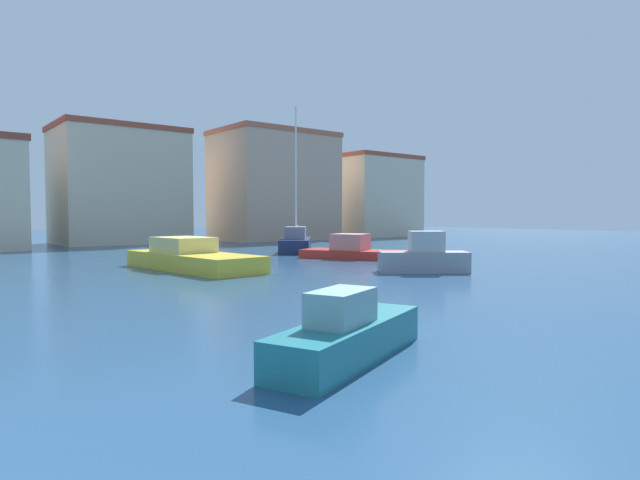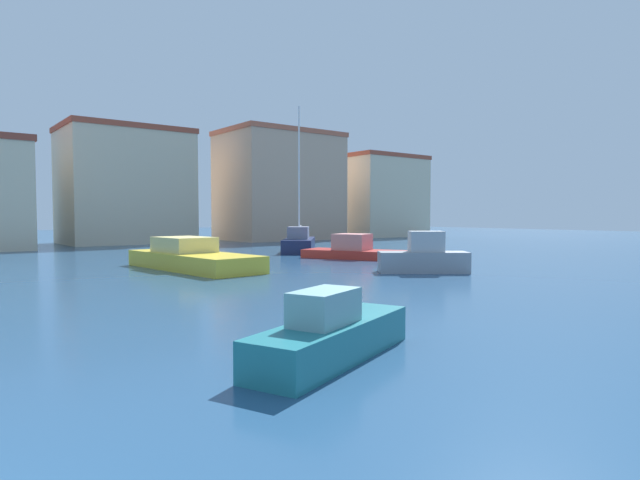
# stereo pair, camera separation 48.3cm
# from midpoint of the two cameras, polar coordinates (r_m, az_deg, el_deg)

# --- Properties ---
(water) EXTENTS (160.00, 160.00, 0.00)m
(water) POSITION_cam_midpoint_polar(r_m,az_deg,el_deg) (28.25, -9.21, -2.83)
(water) COLOR navy
(water) RESTS_ON ground
(sailboat_navy_inner_mooring) EXTENTS (5.87, 6.50, 10.66)m
(sailboat_navy_inner_mooring) POSITION_cam_midpoint_polar(r_m,az_deg,el_deg) (39.03, -2.96, -0.25)
(sailboat_navy_inner_mooring) COLOR #19234C
(sailboat_navy_inner_mooring) RESTS_ON water
(motorboat_yellow_behind_lamppost) EXTENTS (3.70, 8.92, 1.59)m
(motorboat_yellow_behind_lamppost) POSITION_cam_midpoint_polar(r_m,az_deg,el_deg) (27.30, -14.23, -1.87)
(motorboat_yellow_behind_lamppost) COLOR gold
(motorboat_yellow_behind_lamppost) RESTS_ON water
(motorboat_grey_mid_harbor) EXTENTS (4.18, 3.68, 1.95)m
(motorboat_grey_mid_harbor) POSITION_cam_midpoint_polar(r_m,az_deg,el_deg) (25.53, 10.60, -1.87)
(motorboat_grey_mid_harbor) COLOR gray
(motorboat_grey_mid_harbor) RESTS_ON water
(motorboat_teal_center_channel) EXTENTS (4.52, 2.73, 1.35)m
(motorboat_teal_center_channel) POSITION_cam_midpoint_polar(r_m,az_deg,el_deg) (10.10, 1.62, -10.15)
(motorboat_teal_center_channel) COLOR #1E707A
(motorboat_teal_center_channel) RESTS_ON water
(motorboat_red_outer_mooring) EXTENTS (5.56, 8.00, 1.53)m
(motorboat_red_outer_mooring) POSITION_cam_midpoint_polar(r_m,az_deg,el_deg) (32.92, 3.83, -1.18)
(motorboat_red_outer_mooring) COLOR #B22823
(motorboat_red_outer_mooring) RESTS_ON water
(waterfront_apartments) EXTENTS (11.41, 8.56, 10.98)m
(waterfront_apartments) POSITION_cam_midpoint_polar(r_m,az_deg,el_deg) (54.35, -21.03, 5.48)
(waterfront_apartments) COLOR beige
(waterfront_apartments) RESTS_ON ground
(warehouse_block) EXTENTS (12.43, 8.91, 11.76)m
(warehouse_block) POSITION_cam_midpoint_polar(r_m,az_deg,el_deg) (58.62, -5.19, 5.82)
(warehouse_block) COLOR tan
(warehouse_block) RESTS_ON ground
(yacht_club) EXTENTS (10.62, 6.27, 10.13)m
(yacht_club) POSITION_cam_midpoint_polar(r_m,az_deg,el_deg) (66.77, 6.05, 4.74)
(yacht_club) COLOR beige
(yacht_club) RESTS_ON ground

